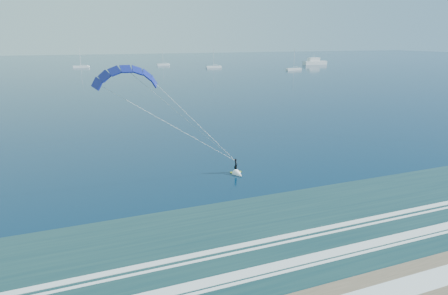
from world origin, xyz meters
name	(u,v)px	position (x,y,z in m)	size (l,w,h in m)	color
kitesurfer_rig	(187,121)	(-1.13, 25.04, 8.19)	(19.88, 7.14, 15.89)	#A8BD16
motor_yacht	(314,62)	(145.36, 212.42, 1.82)	(16.73, 4.46, 6.68)	white
sailboat_2	(81,67)	(-2.29, 241.87, 0.68)	(9.22, 2.40, 12.37)	white
sailboat_3	(163,64)	(48.63, 242.46, 0.68)	(7.97, 2.40, 10.94)	white
sailboat_4	(214,67)	(71.69, 209.66, 0.69)	(9.36, 2.40, 12.69)	white
sailboat_5	(294,69)	(106.52, 175.64, 0.68)	(8.96, 2.40, 12.11)	white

